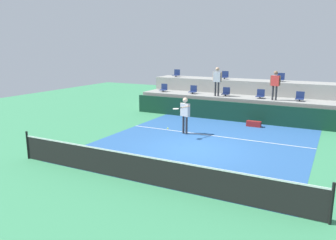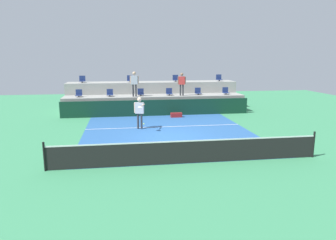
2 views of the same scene
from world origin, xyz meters
name	(u,v)px [view 2 (image 2 of 2)]	position (x,y,z in m)	size (l,w,h in m)	color
ground_plane	(171,137)	(0.00, 0.00, 0.00)	(40.00, 40.00, 0.00)	#388456
court_inner_paint	(168,133)	(0.00, 1.00, 0.00)	(9.00, 10.00, 0.01)	#285693
court_service_line	(164,127)	(0.00, 2.40, 0.01)	(9.00, 0.06, 0.00)	white
tennis_net	(188,151)	(0.00, -4.00, 0.50)	(10.48, 0.08, 1.07)	black
sponsor_backboard	(157,108)	(0.00, 6.00, 0.55)	(13.00, 0.16, 1.10)	#0F3323
seating_tier_lower	(155,104)	(0.00, 7.30, 0.62)	(13.00, 1.80, 1.25)	gray
seating_tier_upper	(153,95)	(0.00, 9.10, 1.05)	(13.00, 1.80, 2.10)	gray
stadium_chair_lower_far_left	(79,94)	(-5.37, 7.23, 1.46)	(0.44, 0.40, 0.52)	#2D2D33
stadium_chair_lower_left	(110,93)	(-3.23, 7.23, 1.46)	(0.44, 0.40, 0.52)	#2D2D33
stadium_chair_lower_mid_left	(141,93)	(-1.04, 7.23, 1.46)	(0.44, 0.40, 0.52)	#2D2D33
stadium_chair_lower_mid_right	(169,92)	(1.04, 7.23, 1.46)	(0.44, 0.40, 0.52)	#2D2D33
stadium_chair_lower_right	(198,92)	(3.19, 7.23, 1.46)	(0.44, 0.40, 0.52)	#2D2D33
stadium_chair_lower_far_right	(226,91)	(5.32, 7.23, 1.46)	(0.44, 0.40, 0.52)	#2D2D33
stadium_chair_upper_far_left	(82,80)	(-5.30, 9.03, 2.31)	(0.44, 0.40, 0.52)	#2D2D33
stadium_chair_upper_left	(130,79)	(-1.74, 9.03, 2.31)	(0.44, 0.40, 0.52)	#2D2D33
stadium_chair_upper_right	(176,79)	(1.82, 9.03, 2.31)	(0.44, 0.40, 0.52)	#2D2D33
stadium_chair_upper_far_right	(219,78)	(5.35, 9.03, 2.31)	(0.44, 0.40, 0.52)	#2D2D33
tennis_player	(140,110)	(-1.45, 2.09, 1.11)	(0.60, 1.33, 1.80)	#2D2D33
spectator_in_white	(134,81)	(-1.50, 6.85, 2.31)	(0.61, 0.26, 1.75)	#2D2D33
spectator_in_grey	(182,82)	(1.89, 6.85, 2.23)	(0.58, 0.24, 1.64)	#2D2D33
tennis_ball	(144,124)	(-1.36, 0.15, 0.71)	(0.07, 0.07, 0.07)	#CCE033
equipment_bag	(176,115)	(1.20, 5.20, 0.15)	(0.76, 0.28, 0.30)	maroon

